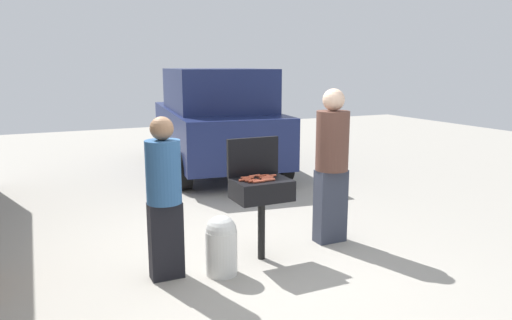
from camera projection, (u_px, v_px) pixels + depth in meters
The scene contains 20 objects.
ground_plane at pixel (245, 264), 5.14m from camera, with size 24.00×24.00×0.00m, color #9E998E.
bbq_grill at pixel (262, 192), 5.13m from camera, with size 0.60×0.44×0.89m.
grill_lid_open at pixel (253, 157), 5.26m from camera, with size 0.60×0.05×0.42m, color black.
hot_dog_0 at pixel (267, 178), 5.12m from camera, with size 0.03×0.03×0.13m, color #B74C33.
hot_dog_1 at pixel (263, 176), 5.22m from camera, with size 0.03×0.03×0.13m, color #AD4228.
hot_dog_2 at pixel (247, 178), 5.14m from camera, with size 0.03×0.03×0.13m, color #B74C33.
hot_dog_3 at pixel (255, 176), 5.22m from camera, with size 0.03×0.03×0.13m, color #C6593D.
hot_dog_4 at pixel (259, 181), 4.96m from camera, with size 0.03×0.03×0.13m, color #B74C33.
hot_dog_5 at pixel (271, 176), 5.22m from camera, with size 0.03×0.03×0.13m, color #B74C33.
hot_dog_6 at pixel (248, 178), 5.11m from camera, with size 0.03×0.03×0.13m, color #AD4228.
hot_dog_7 at pixel (265, 177), 5.14m from camera, with size 0.03×0.03×0.13m, color #B74C33.
hot_dog_8 at pixel (254, 181), 4.99m from camera, with size 0.03×0.03×0.13m, color #AD4228.
hot_dog_9 at pixel (267, 179), 5.06m from camera, with size 0.03×0.03×0.13m, color #C6593D.
hot_dog_10 at pixel (269, 180), 5.03m from camera, with size 0.03×0.03×0.13m, color #C6593D.
hot_dog_11 at pixel (245, 180), 5.04m from camera, with size 0.03×0.03×0.13m, color #AD4228.
hot_dog_12 at pixel (251, 180), 5.01m from camera, with size 0.03×0.03×0.13m, color #AD4228.
propane_tank at pixel (221, 244), 4.83m from camera, with size 0.32×0.32×0.62m.
person_left at pixel (164, 193), 4.64m from camera, with size 0.34×0.34×1.61m.
person_right at pixel (332, 160), 5.62m from camera, with size 0.38×0.38×1.83m.
parked_minivan at pixel (215, 119), 9.68m from camera, with size 2.48×4.61×2.02m.
Camera 1 is at (-1.93, -4.42, 2.08)m, focal length 33.72 mm.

